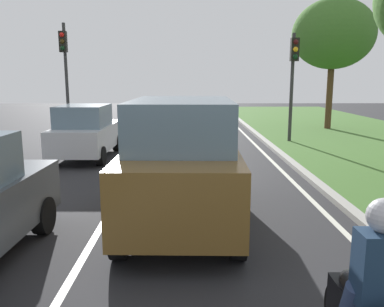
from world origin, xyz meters
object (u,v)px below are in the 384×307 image
(rider_person, at_px, (380,265))
(tree_roadside_far, at_px, (333,34))
(car_suv_ahead, at_px, (182,161))
(traffic_light_overhead_left, at_px, (65,62))
(traffic_light_near_right, at_px, (293,69))
(car_hatchback_far, at_px, (86,132))

(rider_person, xyz_separation_m, tree_roadside_far, (5.81, 17.71, 3.61))
(car_suv_ahead, height_order, rider_person, car_suv_ahead)
(traffic_light_overhead_left, xyz_separation_m, tree_roadside_far, (12.79, 2.38, 1.46))
(rider_person, height_order, traffic_light_near_right, traffic_light_near_right)
(rider_person, relative_size, traffic_light_overhead_left, 0.23)
(rider_person, height_order, tree_roadside_far, tree_roadside_far)
(car_suv_ahead, height_order, tree_roadside_far, tree_roadside_far)
(car_hatchback_far, bearing_deg, traffic_light_near_right, 23.52)
(car_suv_ahead, xyz_separation_m, tree_roadside_far, (7.42, 13.58, 3.63))
(rider_person, bearing_deg, traffic_light_near_right, 78.84)
(rider_person, relative_size, traffic_light_near_right, 0.26)
(car_suv_ahead, relative_size, traffic_light_near_right, 1.03)
(traffic_light_near_right, xyz_separation_m, traffic_light_overhead_left, (-9.73, 1.91, 0.33))
(traffic_light_overhead_left, bearing_deg, car_hatchback_far, -67.67)
(car_hatchback_far, height_order, rider_person, car_hatchback_far)
(car_hatchback_far, relative_size, traffic_light_overhead_left, 0.74)
(traffic_light_near_right, bearing_deg, car_hatchback_far, -157.55)
(car_suv_ahead, distance_m, rider_person, 4.43)
(tree_roadside_far, bearing_deg, traffic_light_overhead_left, -169.45)
(rider_person, distance_m, traffic_light_near_right, 13.81)
(traffic_light_overhead_left, relative_size, tree_roadside_far, 0.77)
(car_hatchback_far, relative_size, rider_person, 3.20)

